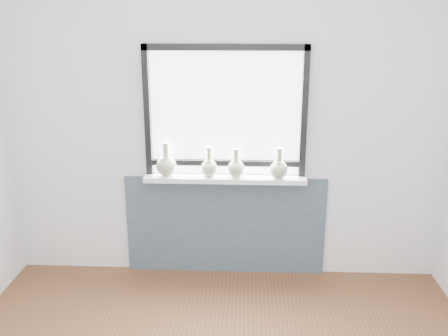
{
  "coord_description": "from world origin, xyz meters",
  "views": [
    {
      "loc": [
        0.18,
        -2.16,
        2.17
      ],
      "look_at": [
        0.0,
        1.55,
        1.02
      ],
      "focal_mm": 40.0,
      "sensor_mm": 36.0,
      "label": 1
    }
  ],
  "objects_px": {
    "windowsill": "(225,179)",
    "vase_c": "(236,168)",
    "vase_d": "(279,169)",
    "vase_a": "(166,165)",
    "vase_b": "(209,167)"
  },
  "relations": [
    {
      "from": "windowsill",
      "to": "vase_d",
      "type": "xyz_separation_m",
      "value": [
        0.43,
        -0.03,
        0.1
      ]
    },
    {
      "from": "vase_c",
      "to": "vase_a",
      "type": "bearing_deg",
      "value": 179.3
    },
    {
      "from": "vase_a",
      "to": "vase_b",
      "type": "height_order",
      "value": "vase_a"
    },
    {
      "from": "vase_a",
      "to": "vase_b",
      "type": "distance_m",
      "value": 0.35
    },
    {
      "from": "windowsill",
      "to": "vase_c",
      "type": "relative_size",
      "value": 5.63
    },
    {
      "from": "vase_d",
      "to": "vase_a",
      "type": "bearing_deg",
      "value": 178.31
    },
    {
      "from": "windowsill",
      "to": "vase_a",
      "type": "height_order",
      "value": "vase_a"
    },
    {
      "from": "vase_b",
      "to": "vase_c",
      "type": "bearing_deg",
      "value": -2.72
    },
    {
      "from": "windowsill",
      "to": "vase_c",
      "type": "height_order",
      "value": "vase_c"
    },
    {
      "from": "windowsill",
      "to": "vase_b",
      "type": "relative_size",
      "value": 5.42
    },
    {
      "from": "vase_c",
      "to": "vase_b",
      "type": "bearing_deg",
      "value": 177.28
    },
    {
      "from": "windowsill",
      "to": "vase_d",
      "type": "relative_size",
      "value": 5.31
    },
    {
      "from": "windowsill",
      "to": "vase_c",
      "type": "xyz_separation_m",
      "value": [
        0.09,
        -0.01,
        0.1
      ]
    },
    {
      "from": "vase_d",
      "to": "windowsill",
      "type": "bearing_deg",
      "value": 176.41
    },
    {
      "from": "vase_a",
      "to": "vase_d",
      "type": "bearing_deg",
      "value": -1.69
    }
  ]
}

